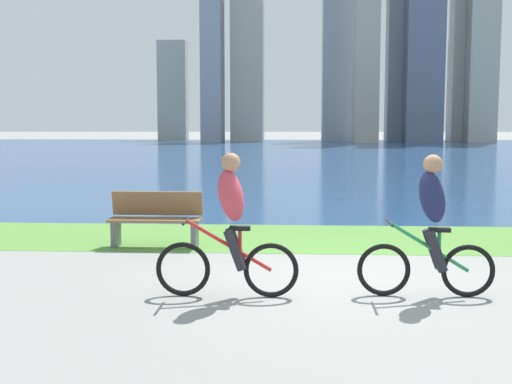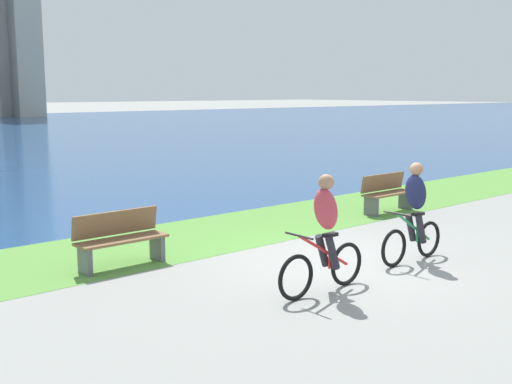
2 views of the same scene
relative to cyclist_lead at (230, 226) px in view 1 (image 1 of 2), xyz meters
name	(u,v)px [view 1 (image 1 of 2)]	position (x,y,z in m)	size (l,w,h in m)	color
ground_plane	(346,281)	(1.41, 0.84, -0.84)	(300.00, 300.00, 0.00)	gray
grass_strip_bayside	(332,238)	(1.41, 3.99, -0.83)	(120.00, 2.89, 0.01)	#59933D
bay_water_surface	(303,152)	(1.41, 39.82, -0.83)	(300.00, 68.78, 0.00)	navy
cyclist_lead	(230,226)	(0.00, 0.00, 0.00)	(1.67, 0.52, 1.68)	black
cyclist_trailing	(430,226)	(2.31, 0.14, 0.00)	(1.59, 0.52, 1.66)	black
bench_far_along_path	(156,219)	(-1.52, 3.06, -0.39)	(1.50, 0.47, 0.90)	brown
city_skyline_far_shore	(355,41)	(7.32, 65.70, 10.11)	(37.15, 9.78, 26.55)	#ADA899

